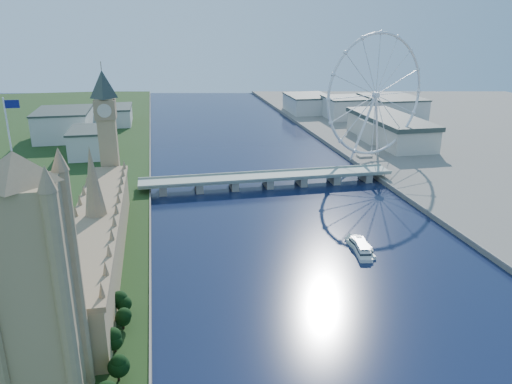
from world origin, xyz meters
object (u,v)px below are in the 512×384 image
object	(u,v)px
victoria_tower	(33,282)
tour_boat_far	(360,251)
london_eye	(376,95)
tour_boat_near	(361,252)

from	to	relation	value
victoria_tower	tour_boat_far	world-z (taller)	victoria_tower
tour_boat_far	london_eye	bearing A→B (deg)	62.15
victoria_tower	tour_boat_far	bearing A→B (deg)	33.26
tour_boat_near	tour_boat_far	xyz separation A→B (m)	(0.54, 2.38, 0.00)
victoria_tower	london_eye	distance (m)	393.99
victoria_tower	london_eye	xyz separation A→B (m)	(254.98, 300.08, 13.03)
victoria_tower	tour_boat_far	xyz separation A→B (m)	(163.41, 107.18, -54.49)
victoria_tower	tour_boat_near	bearing A→B (deg)	32.76
london_eye	tour_boat_near	size ratio (longest dim) A/B	3.85
london_eye	tour_boat_far	distance (m)	223.94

